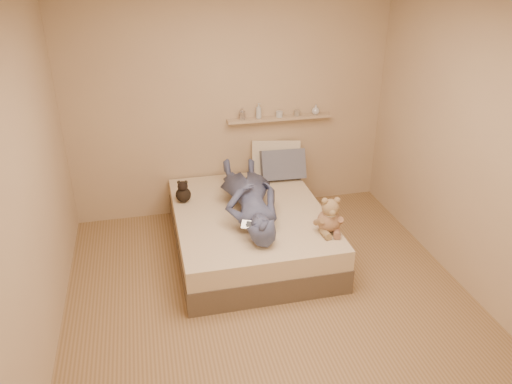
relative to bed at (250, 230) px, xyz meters
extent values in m
plane|color=#95754D|center=(0.00, -0.93, -0.22)|extent=(3.80, 3.80, 0.00)
plane|color=tan|center=(0.00, 0.97, 1.08)|extent=(3.60, 0.00, 3.60)
plane|color=tan|center=(0.00, -2.83, 1.08)|extent=(3.60, 0.00, 3.60)
plane|color=tan|center=(-1.80, -0.93, 1.08)|extent=(0.00, 3.80, 3.80)
plane|color=tan|center=(1.80, -0.93, 1.08)|extent=(0.00, 3.80, 3.80)
cube|color=brown|center=(0.00, 0.00, -0.10)|extent=(1.50, 1.90, 0.25)
cube|color=beige|center=(0.00, 0.00, 0.13)|extent=(1.48, 1.88, 0.20)
cube|color=silver|center=(-0.10, -0.56, 0.39)|extent=(0.20, 0.15, 0.06)
cube|color=black|center=(-0.11, -0.56, 0.41)|extent=(0.11, 0.08, 0.03)
sphere|color=#9A7054|center=(0.63, -0.55, 0.34)|extent=(0.22, 0.22, 0.22)
sphere|color=#9D7E56|center=(0.63, -0.57, 0.49)|extent=(0.16, 0.16, 0.16)
sphere|color=#9D8356|center=(0.58, -0.56, 0.56)|extent=(0.06, 0.06, 0.06)
sphere|color=#9D8056|center=(0.69, -0.58, 0.56)|extent=(0.06, 0.06, 0.06)
sphere|color=#8F764F|center=(0.62, -0.64, 0.47)|extent=(0.07, 0.07, 0.07)
cylinder|color=#906F4C|center=(0.53, -0.57, 0.35)|extent=(0.09, 0.15, 0.12)
cylinder|color=#9B6F53|center=(0.73, -0.59, 0.35)|extent=(0.11, 0.15, 0.12)
cylinder|color=#92774D|center=(0.57, -0.64, 0.26)|extent=(0.08, 0.15, 0.07)
cylinder|color=#8A5F49|center=(0.68, -0.65, 0.26)|extent=(0.11, 0.16, 0.07)
cylinder|color=beige|center=(0.63, -0.57, 0.42)|extent=(0.13, 0.13, 0.02)
sphere|color=black|center=(-0.63, 0.36, 0.31)|extent=(0.16, 0.16, 0.16)
sphere|color=black|center=(-0.63, 0.35, 0.41)|extent=(0.11, 0.11, 0.11)
sphere|color=black|center=(-0.67, 0.36, 0.45)|extent=(0.04, 0.04, 0.04)
sphere|color=black|center=(-0.60, 0.35, 0.45)|extent=(0.04, 0.04, 0.04)
cube|color=beige|center=(0.50, 0.83, 0.43)|extent=(0.60, 0.40, 0.43)
cube|color=slate|center=(0.54, 0.69, 0.40)|extent=(0.51, 0.28, 0.37)
imported|color=#4D547A|center=(-0.01, -0.02, 0.40)|extent=(0.61, 1.51, 0.36)
cube|color=tan|center=(0.55, 0.91, 0.88)|extent=(1.20, 0.12, 0.03)
imported|color=silver|center=(0.12, 0.91, 0.96)|extent=(0.08, 0.08, 0.14)
imported|color=silver|center=(0.31, 0.91, 0.98)|extent=(0.10, 0.10, 0.18)
cylinder|color=silver|center=(0.55, 0.91, 0.92)|extent=(0.08, 0.08, 0.07)
cylinder|color=#A09889|center=(0.76, 0.91, 0.92)|extent=(0.07, 0.07, 0.06)
imported|color=silver|center=(0.98, 0.91, 0.95)|extent=(0.13, 0.13, 0.12)
camera|label=1|loc=(-0.94, -4.33, 2.64)|focal=35.00mm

